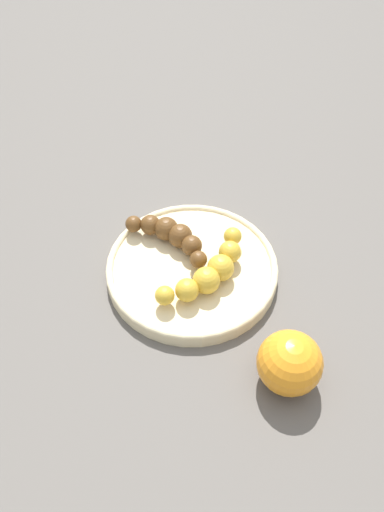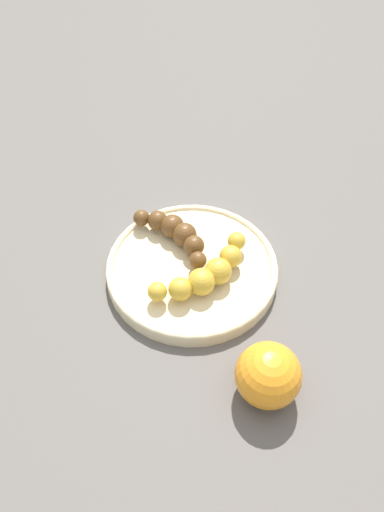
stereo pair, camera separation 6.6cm
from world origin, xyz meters
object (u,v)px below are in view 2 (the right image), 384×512
(fruit_bowl, at_px, (192,268))
(orange_fruit, at_px, (268,375))
(banana_overripe, at_px, (176,232))
(banana_spotted, at_px, (207,273))

(fruit_bowl, relative_size, orange_fruit, 3.13)
(banana_overripe, height_order, banana_spotted, banana_spotted)
(banana_spotted, relative_size, orange_fruit, 2.08)
(banana_overripe, bearing_deg, orange_fruit, -111.08)
(banana_spotted, height_order, orange_fruit, orange_fruit)
(fruit_bowl, xyz_separation_m, banana_overripe, (0.05, -0.02, 0.02))
(banana_spotted, distance_m, orange_fruit, 0.16)
(banana_overripe, xyz_separation_m, banana_spotted, (-0.08, 0.03, 0.00))
(fruit_bowl, distance_m, banana_overripe, 0.06)
(fruit_bowl, height_order, banana_spotted, banana_spotted)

